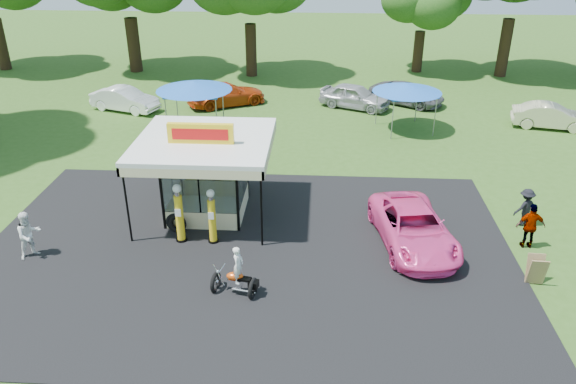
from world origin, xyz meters
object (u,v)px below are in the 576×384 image
object	(u,v)px
gas_pump_right	(212,218)
bg_car_b	(226,94)
pink_sedan	(413,228)
a_frame_sign	(536,270)
motorcycle	(237,275)
bg_car_e	(551,116)
tent_west	(194,86)
spectator_east_b	(531,226)
gas_pump_left	(179,215)
bg_car_d	(407,94)
gas_station_kiosk	(206,175)
bg_car_a	(125,99)
spectator_east_a	(525,207)
bg_car_c	(355,96)
kiosk_car	(217,180)
tent_east	(407,88)
spectator_west	(29,235)

from	to	relation	value
gas_pump_right	bg_car_b	bearing A→B (deg)	97.37
pink_sedan	a_frame_sign	bearing A→B (deg)	-40.37
motorcycle	bg_car_e	distance (m)	23.81
a_frame_sign	bg_car_e	size ratio (longest dim) A/B	0.24
gas_pump_right	pink_sedan	world-z (taller)	gas_pump_right
tent_west	spectator_east_b	bearing A→B (deg)	-37.92
motorcycle	bg_car_e	world-z (taller)	motorcycle
gas_pump_left	bg_car_d	size ratio (longest dim) A/B	0.49
gas_station_kiosk	a_frame_sign	size ratio (longest dim) A/B	5.09
bg_car_a	tent_west	bearing A→B (deg)	-104.86
tent_west	a_frame_sign	bearing A→B (deg)	-44.14
motorcycle	spectator_east_a	bearing A→B (deg)	38.27
pink_sedan	bg_car_b	distance (m)	19.83
gas_pump_left	bg_car_e	distance (m)	23.63
bg_car_b	bg_car_e	xyz separation A→B (m)	(19.92, -3.29, -0.03)
bg_car_c	kiosk_car	bearing A→B (deg)	176.35
gas_station_kiosk	tent_east	bearing A→B (deg)	48.72
a_frame_sign	bg_car_e	world-z (taller)	bg_car_e
spectator_west	spectator_east_b	world-z (taller)	spectator_west
gas_pump_right	pink_sedan	size ratio (longest dim) A/B	0.43
pink_sedan	tent_east	world-z (taller)	tent_east
spectator_east_a	bg_car_d	bearing A→B (deg)	-106.06
gas_pump_left	tent_west	xyz separation A→B (m)	(-1.92, 12.23, 1.55)
a_frame_sign	tent_east	world-z (taller)	tent_east
gas_station_kiosk	gas_pump_left	bearing A→B (deg)	-104.76
kiosk_car	pink_sedan	bearing A→B (deg)	-117.39
gas_pump_left	spectator_west	xyz separation A→B (m)	(-5.28, -1.40, -0.25)
a_frame_sign	pink_sedan	xyz separation A→B (m)	(-3.86, 2.32, 0.21)
spectator_east_a	tent_west	world-z (taller)	tent_west
gas_pump_right	kiosk_car	xyz separation A→B (m)	(-0.63, 4.59, -0.61)
bg_car_c	tent_east	xyz separation A→B (m)	(2.72, -4.04, 1.73)
gas_station_kiosk	spectator_east_a	bearing A→B (deg)	-1.07
bg_car_e	kiosk_car	bearing A→B (deg)	129.94
bg_car_b	bg_car_c	world-z (taller)	bg_car_c
spectator_west	bg_car_d	bearing A→B (deg)	1.67
gas_pump_right	gas_pump_left	bearing A→B (deg)	179.35
motorcycle	bg_car_e	xyz separation A→B (m)	(16.26, 17.39, -0.01)
gas_pump_left	tent_east	size ratio (longest dim) A/B	0.61
gas_station_kiosk	a_frame_sign	bearing A→B (deg)	-19.96
motorcycle	spectator_east_b	world-z (taller)	spectator_east_b
gas_station_kiosk	motorcycle	xyz separation A→B (m)	(2.03, -5.61, -1.05)
gas_pump_left	pink_sedan	size ratio (longest dim) A/B	0.46
spectator_east_b	bg_car_a	xyz separation A→B (m)	(-20.67, 15.51, -0.17)
bg_car_c	tent_east	size ratio (longest dim) A/B	1.16
gas_pump_left	bg_car_c	size ratio (longest dim) A/B	0.53
motorcycle	pink_sedan	size ratio (longest dim) A/B	0.35
spectator_east_a	pink_sedan	bearing A→B (deg)	-3.94
gas_station_kiosk	spectator_east_b	bearing A→B (deg)	-8.97
tent_east	a_frame_sign	bearing A→B (deg)	-80.44
gas_pump_left	kiosk_car	world-z (taller)	gas_pump_left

